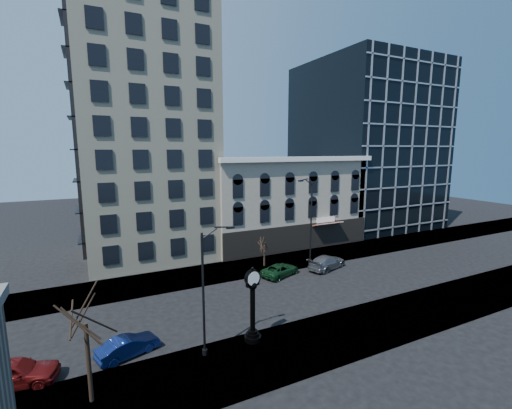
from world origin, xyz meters
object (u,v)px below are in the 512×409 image
car_near_b (128,346)px  street_lamp_near (212,257)px  street_clock (253,308)px  car_near_a (14,373)px

car_near_b → street_lamp_near: bearing=-132.0°
street_clock → car_near_a: 14.48m
car_near_b → car_near_a: bearing=73.8°
car_near_b → street_clock: bearing=-122.4°
street_clock → street_lamp_near: 5.06m
car_near_a → street_clock: bearing=-85.3°
street_clock → car_near_b: street_clock is taller
street_clock → car_near_a: (-14.24, 1.94, -1.76)m
street_lamp_near → car_near_b: size_ratio=2.17×
street_clock → car_near_b: 8.54m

